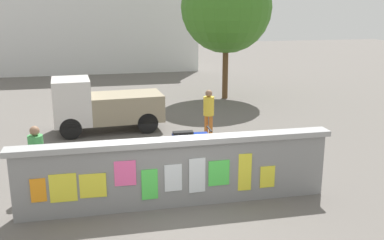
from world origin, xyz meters
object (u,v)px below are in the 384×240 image
(motorcycle, at_px, (189,143))
(auto_rickshaw_truck, at_px, (102,105))
(bicycle_near, at_px, (108,174))
(person_walking, at_px, (37,153))
(person_bystander, at_px, (209,110))
(tree_roadside, at_px, (226,7))

(motorcycle, bearing_deg, auto_rickshaw_truck, 123.88)
(auto_rickshaw_truck, xyz_separation_m, bicycle_near, (-0.04, -5.03, -0.54))
(auto_rickshaw_truck, bearing_deg, person_walking, -107.99)
(bicycle_near, xyz_separation_m, person_walking, (-1.57, 0.09, 0.62))
(person_bystander, height_order, tree_roadside, tree_roadside)
(person_bystander, bearing_deg, tree_roadside, 68.92)
(motorcycle, relative_size, tree_roadside, 0.31)
(auto_rickshaw_truck, xyz_separation_m, tree_roadside, (5.57, 4.28, 3.14))
(auto_rickshaw_truck, bearing_deg, tree_roadside, 37.52)
(motorcycle, relative_size, person_bystander, 1.17)
(motorcycle, xyz_separation_m, bicycle_near, (-2.30, -1.65, -0.10))
(motorcycle, bearing_deg, person_bystander, 59.06)
(motorcycle, distance_m, person_bystander, 2.02)
(auto_rickshaw_truck, distance_m, motorcycle, 4.09)
(bicycle_near, height_order, person_bystander, person_bystander)
(motorcycle, relative_size, bicycle_near, 1.13)
(person_bystander, bearing_deg, person_walking, -146.35)
(motorcycle, height_order, bicycle_near, bicycle_near)
(motorcycle, xyz_separation_m, person_bystander, (1.00, 1.68, 0.52))
(motorcycle, xyz_separation_m, person_walking, (-3.87, -1.57, 0.52))
(bicycle_near, distance_m, person_bystander, 4.73)
(auto_rickshaw_truck, relative_size, tree_roadside, 0.61)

